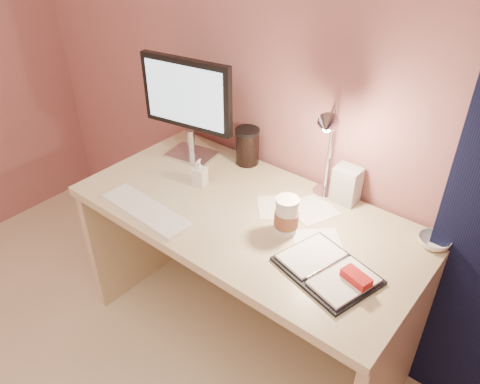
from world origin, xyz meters
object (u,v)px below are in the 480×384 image
Objects in this scene: monitor at (188,100)px; lotion_bottle at (200,172)px; desk at (258,246)px; coffee_cup at (286,216)px; desk_lamp at (309,143)px; keyboard at (146,210)px; product_box at (346,185)px; planner at (329,270)px; dark_jar at (247,148)px; bowl at (434,242)px.

monitor is 3.94× the size of lotion_bottle.
desk is 0.71m from monitor.
desk is at bearing 156.69° from coffee_cup.
desk_lamp is (0.13, 0.12, 0.50)m from desk.
keyboard is (0.17, -0.43, -0.27)m from monitor.
coffee_cup is 0.95× the size of product_box.
planner is 0.78m from dark_jar.
planner is (0.43, -0.17, 0.24)m from desk.
desk_lamp is at bearing -172.88° from bowl.
planner is 0.85× the size of desk_lamp.
monitor is at bearing 164.65° from coffee_cup.
desk is 0.52m from planner.
keyboard is 0.56m from coffee_cup.
desk is 0.44m from dark_jar.
product_box is at bearing 77.14° from coffee_cup.
monitor reaches higher than lotion_bottle.
lotion_bottle is (0.03, 0.28, 0.05)m from keyboard.
lotion_bottle reaches higher than desk.
keyboard is 0.29m from lotion_bottle.
bowl is (0.46, 0.27, -0.05)m from coffee_cup.
planner reaches higher than bowl.
planner is 0.26m from coffee_cup.
keyboard is at bearing -95.70° from lotion_bottle.
product_box is 0.35× the size of desk_lamp.
planner is at bearing -121.26° from bowl.
lotion_bottle reaches higher than keyboard.
lotion_bottle reaches higher than bowl.
coffee_cup reaches higher than keyboard.
coffee_cup reaches higher than planner.
coffee_cup is (0.49, 0.25, 0.06)m from keyboard.
dark_jar reaches higher than coffee_cup.
dark_jar is (-0.66, 0.39, 0.06)m from planner.
lotion_bottle is 0.49m from desk_lamp.
dark_jar is at bearing 137.07° from desk.
bowl is at bearing -7.45° from product_box.
desk_lamp is at bearing 149.87° from planner.
coffee_cup is 1.28× the size of bowl.
lotion_bottle is 0.78× the size of product_box.
monitor reaches higher than product_box.
keyboard is at bearing -132.90° from desk.
dark_jar is at bearing 144.55° from coffee_cup.
desk is at bearing -22.02° from monitor.
product_box reaches higher than coffee_cup.
lotion_bottle is at bearing -170.02° from desk.
monitor is 0.61m from desk_lamp.
desk is at bearing -42.93° from dark_jar.
desk_lamp is at bearing -14.97° from dark_jar.
bowl reaches higher than desk.
monitor is 1.09× the size of desk_lamp.
bowl is at bearing -5.65° from monitor.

